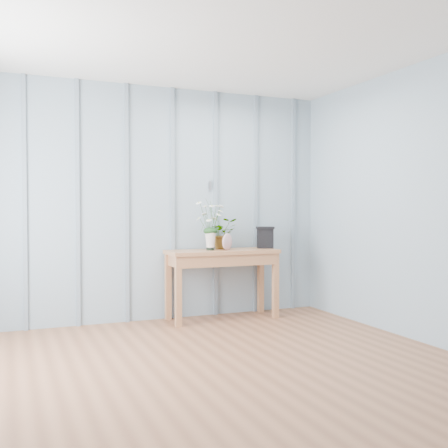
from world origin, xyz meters
name	(u,v)px	position (x,y,z in m)	size (l,w,h in m)	color
ground	(235,385)	(0.00, 0.00, 0.00)	(4.50, 4.50, 0.00)	brown
room_shell	(190,113)	(0.00, 0.92, 1.99)	(4.00, 4.50, 2.50)	#8EA3B1
sideboard	(222,260)	(0.73, 1.99, 0.64)	(1.20, 0.45, 0.75)	#A0673F
daisy_vase	(210,219)	(0.59, 1.99, 1.08)	(0.38, 0.29, 0.53)	black
spider_plant	(223,234)	(0.79, 2.11, 0.92)	(0.30, 0.26, 0.34)	#163A19
felt_disc_vessel	(227,242)	(0.76, 1.93, 0.84)	(0.18, 0.05, 0.18)	#954967
carved_box	(265,237)	(1.26, 2.02, 0.87)	(0.24, 0.22, 0.24)	black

